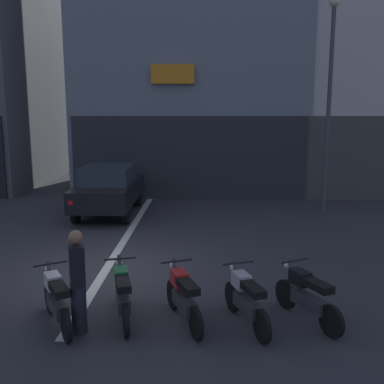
# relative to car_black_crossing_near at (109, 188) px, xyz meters

# --- Properties ---
(ground_plane) EXTENTS (120.00, 120.00, 0.00)m
(ground_plane) POSITION_rel_car_black_crossing_near_xyz_m (1.04, -5.40, -0.89)
(ground_plane) COLOR #333338
(lane_centre_line) EXTENTS (0.20, 18.00, 0.01)m
(lane_centre_line) POSITION_rel_car_black_crossing_near_xyz_m (1.04, 0.60, -0.88)
(lane_centre_line) COLOR silver
(lane_centre_line) RESTS_ON ground
(building_mid_block) EXTENTS (9.32, 8.29, 15.89)m
(building_mid_block) POSITION_rel_car_black_crossing_near_xyz_m (2.54, 6.67, 7.04)
(building_mid_block) COLOR gray
(building_mid_block) RESTS_ON ground
(car_black_crossing_near) EXTENTS (1.77, 4.10, 1.64)m
(car_black_crossing_near) POSITION_rel_car_black_crossing_near_xyz_m (0.00, 0.00, 0.00)
(car_black_crossing_near) COLOR black
(car_black_crossing_near) RESTS_ON ground
(street_lamp) EXTENTS (0.36, 0.36, 6.97)m
(street_lamp) POSITION_rel_car_black_crossing_near_xyz_m (7.23, 0.52, 3.34)
(street_lamp) COLOR #47474C
(street_lamp) RESTS_ON ground
(motorcycle_white_row_leftmost) EXTENTS (0.92, 1.47, 0.98)m
(motorcycle_white_row_leftmost) POSITION_rel_car_black_crossing_near_xyz_m (0.82, -7.88, -0.43)
(motorcycle_white_row_leftmost) COLOR black
(motorcycle_white_row_leftmost) RESTS_ON ground
(motorcycle_green_row_left_mid) EXTENTS (0.62, 1.63, 0.98)m
(motorcycle_green_row_left_mid) POSITION_rel_car_black_crossing_near_xyz_m (1.85, -7.62, -0.43)
(motorcycle_green_row_left_mid) COLOR black
(motorcycle_green_row_left_mid) RESTS_ON ground
(motorcycle_red_row_centre) EXTENTS (0.74, 1.57, 0.98)m
(motorcycle_red_row_centre) POSITION_rel_car_black_crossing_near_xyz_m (2.87, -7.70, -0.43)
(motorcycle_red_row_centre) COLOR black
(motorcycle_red_row_centre) RESTS_ON ground
(motorcycle_silver_row_right_mid) EXTENTS (0.70, 1.59, 0.98)m
(motorcycle_silver_row_right_mid) POSITION_rel_car_black_crossing_near_xyz_m (3.89, -7.76, -0.43)
(motorcycle_silver_row_right_mid) COLOR black
(motorcycle_silver_row_right_mid) RESTS_ON ground
(motorcycle_black_row_rightmost) EXTENTS (0.83, 1.51, 0.98)m
(motorcycle_black_row_rightmost) POSITION_rel_car_black_crossing_near_xyz_m (4.91, -7.59, -0.43)
(motorcycle_black_row_rightmost) COLOR black
(motorcycle_black_row_rightmost) RESTS_ON ground
(person_by_motorcycles) EXTENTS (0.33, 0.41, 1.67)m
(person_by_motorcycles) POSITION_rel_car_black_crossing_near_xyz_m (1.25, -8.09, -0.03)
(person_by_motorcycles) COLOR #23232D
(person_by_motorcycles) RESTS_ON ground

